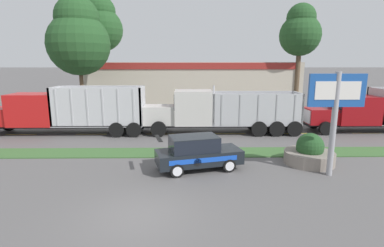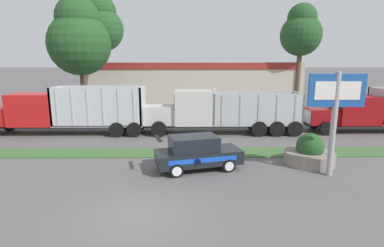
% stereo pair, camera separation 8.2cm
% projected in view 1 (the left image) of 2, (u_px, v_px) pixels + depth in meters
% --- Properties ---
extents(ground_plane, '(600.00, 600.00, 0.00)m').
position_uv_depth(ground_plane, '(138.00, 216.00, 10.90)').
color(ground_plane, '#5B5959').
extents(grass_verge, '(120.00, 1.95, 0.06)m').
position_uv_depth(grass_verge, '(158.00, 153.00, 18.38)').
color(grass_verge, '#3D6633').
rests_on(grass_verge, ground_plane).
extents(centre_line_2, '(2.40, 0.14, 0.01)m').
position_uv_depth(centre_line_2, '(21.00, 134.00, 23.09)').
color(centre_line_2, yellow).
rests_on(centre_line_2, ground_plane).
extents(centre_line_3, '(2.40, 0.14, 0.01)m').
position_uv_depth(centre_line_3, '(91.00, 134.00, 23.17)').
color(centre_line_3, yellow).
rests_on(centre_line_3, ground_plane).
extents(centre_line_4, '(2.40, 0.14, 0.01)m').
position_uv_depth(centre_line_4, '(161.00, 134.00, 23.25)').
color(centre_line_4, yellow).
rests_on(centre_line_4, ground_plane).
extents(centre_line_5, '(2.40, 0.14, 0.01)m').
position_uv_depth(centre_line_5, '(230.00, 134.00, 23.34)').
color(centre_line_5, yellow).
rests_on(centre_line_5, ground_plane).
extents(centre_line_6, '(2.40, 0.14, 0.01)m').
position_uv_depth(centre_line_6, '(299.00, 133.00, 23.42)').
color(centre_line_6, yellow).
rests_on(centre_line_6, ground_plane).
extents(centre_line_7, '(2.40, 0.14, 0.01)m').
position_uv_depth(centre_line_7, '(367.00, 133.00, 23.50)').
color(centre_line_7, yellow).
rests_on(centre_line_7, ground_plane).
extents(dump_truck_lead, '(12.05, 2.56, 3.80)m').
position_uv_depth(dump_truck_lead, '(208.00, 112.00, 23.22)').
color(dump_truck_lead, black).
rests_on(dump_truck_lead, ground_plane).
extents(dump_truck_mid, '(12.29, 2.58, 3.66)m').
position_uv_depth(dump_truck_mid, '(51.00, 112.00, 22.98)').
color(dump_truck_mid, black).
rests_on(dump_truck_mid, ground_plane).
extents(dump_truck_trail, '(11.65, 2.68, 3.48)m').
position_uv_depth(dump_truck_trail, '(369.00, 112.00, 23.82)').
color(dump_truck_trail, black).
rests_on(dump_truck_trail, ground_plane).
extents(rally_car, '(4.66, 2.78, 1.82)m').
position_uv_depth(rally_car, '(197.00, 153.00, 15.44)').
color(rally_car, black).
rests_on(rally_car, ground_plane).
extents(store_sign_post, '(2.67, 0.28, 5.07)m').
position_uv_depth(store_sign_post, '(336.00, 103.00, 14.11)').
color(store_sign_post, '#9E9EA3').
rests_on(store_sign_post, ground_plane).
extents(stone_planter, '(2.68, 2.68, 1.71)m').
position_uv_depth(stone_planter, '(309.00, 153.00, 16.39)').
color(stone_planter, gray).
rests_on(stone_planter, ground_plane).
extents(store_building_backdrop, '(27.42, 12.10, 5.46)m').
position_uv_depth(store_building_backdrop, '(192.00, 82.00, 42.83)').
color(store_building_backdrop, '#BCB29E').
rests_on(store_building_backdrop, ground_plane).
extents(tree_behind_left, '(5.16, 5.16, 13.17)m').
position_uv_depth(tree_behind_left, '(101.00, 25.00, 35.65)').
color(tree_behind_left, brown).
rests_on(tree_behind_left, ground_plane).
extents(tree_behind_centre, '(4.92, 4.92, 12.33)m').
position_uv_depth(tree_behind_centre, '(300.00, 32.00, 35.85)').
color(tree_behind_centre, brown).
rests_on(tree_behind_centre, ground_plane).
extents(tree_behind_right, '(6.52, 6.52, 12.21)m').
position_uv_depth(tree_behind_right, '(78.00, 38.00, 31.29)').
color(tree_behind_right, brown).
rests_on(tree_behind_right, ground_plane).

